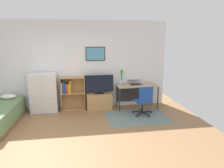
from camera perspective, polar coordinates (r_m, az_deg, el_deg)
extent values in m
plane|color=#936B44|center=(4.41, -13.08, -16.81)|extent=(7.20, 7.20, 0.00)
cube|color=white|center=(6.32, -12.15, 5.15)|extent=(6.12, 0.06, 2.70)
cube|color=black|center=(6.25, -4.72, 8.50)|extent=(0.59, 0.02, 0.42)
cube|color=#4C93B7|center=(6.23, -4.72, 8.50)|extent=(0.55, 0.01, 0.38)
cube|color=slate|center=(5.77, 7.12, -9.22)|extent=(1.70, 1.20, 0.01)
ellipsoid|color=white|center=(6.49, -27.33, -3.15)|extent=(0.45, 0.29, 0.14)
cube|color=silver|center=(6.29, -18.74, -2.36)|extent=(0.77, 0.42, 1.18)
cube|color=silver|center=(6.22, -18.77, -7.02)|extent=(0.73, 0.01, 0.21)
sphere|color=#A59E8C|center=(6.21, -18.79, -7.07)|extent=(0.03, 0.03, 0.03)
cube|color=silver|center=(6.15, -18.92, -4.97)|extent=(0.73, 0.01, 0.21)
sphere|color=#A59E8C|center=(6.13, -18.95, -5.02)|extent=(0.03, 0.03, 0.03)
cube|color=silver|center=(6.09, -19.08, -2.88)|extent=(0.73, 0.01, 0.21)
sphere|color=#A59E8C|center=(6.07, -19.10, -2.92)|extent=(0.03, 0.03, 0.03)
cube|color=silver|center=(6.03, -19.23, -0.75)|extent=(0.73, 0.01, 0.21)
sphere|color=#A59E8C|center=(6.01, -19.26, -0.78)|extent=(0.03, 0.03, 0.03)
cube|color=silver|center=(5.98, -19.40, 1.42)|extent=(0.73, 0.01, 0.21)
sphere|color=#A59E8C|center=(5.97, -19.42, 1.39)|extent=(0.03, 0.03, 0.03)
cube|color=tan|center=(6.30, -14.21, -2.79)|extent=(0.02, 0.30, 1.02)
cube|color=tan|center=(6.27, -7.78, -2.58)|extent=(0.02, 0.30, 1.02)
cube|color=tan|center=(6.42, -10.81, -7.00)|extent=(0.72, 0.30, 0.02)
cube|color=tan|center=(6.27, -11.01, -2.51)|extent=(0.69, 0.30, 0.02)
cube|color=tan|center=(6.16, -11.20, 1.80)|extent=(0.69, 0.30, 0.02)
cube|color=tan|center=(6.42, -10.96, -2.35)|extent=(0.72, 0.01, 1.02)
cube|color=white|center=(6.20, -14.05, -1.16)|extent=(0.03, 0.18, 0.33)
cube|color=black|center=(6.20, -13.74, -1.14)|extent=(0.02, 0.19, 0.33)
cube|color=#1E519E|center=(6.21, -13.48, -0.96)|extent=(0.03, 0.21, 0.36)
cube|color=#1E519E|center=(6.21, -13.10, -1.17)|extent=(0.03, 0.22, 0.31)
cube|color=red|center=(6.19, -12.77, -1.27)|extent=(0.03, 0.18, 0.30)
cube|color=red|center=(6.21, -12.45, -1.31)|extent=(0.03, 0.21, 0.28)
cube|color=gold|center=(6.19, -12.13, -1.35)|extent=(0.04, 0.17, 0.28)
cube|color=gold|center=(6.19, -11.73, -0.83)|extent=(0.03, 0.21, 0.38)
cube|color=tan|center=(6.32, -3.63, -4.85)|extent=(0.77, 0.40, 0.50)
cube|color=tan|center=(6.12, -3.45, -5.42)|extent=(0.77, 0.01, 0.02)
cube|color=black|center=(6.22, -3.64, -2.63)|extent=(0.28, 0.16, 0.02)
cube|color=black|center=(6.22, -3.65, -2.32)|extent=(0.06, 0.04, 0.05)
cube|color=black|center=(6.15, -3.68, 0.12)|extent=(0.87, 0.02, 0.52)
cube|color=black|center=(6.14, -3.67, 0.10)|extent=(0.84, 0.01, 0.49)
cube|color=tan|center=(6.33, 7.12, -0.42)|extent=(1.26, 0.56, 0.03)
cube|color=#2D2D30|center=(6.05, 2.18, -4.56)|extent=(0.03, 0.03, 0.71)
cube|color=#2D2D30|center=(6.38, 12.85, -3.96)|extent=(0.03, 0.03, 0.71)
cube|color=#2D2D30|center=(6.52, 1.35, -3.28)|extent=(0.03, 0.03, 0.71)
cube|color=#2D2D30|center=(6.83, 11.33, -2.80)|extent=(0.03, 0.03, 0.71)
cube|color=#2D2D30|center=(6.66, 6.42, -2.71)|extent=(1.20, 0.02, 0.50)
cylinder|color=#232326|center=(6.10, 10.96, -7.92)|extent=(0.05, 0.05, 0.05)
cube|color=#232326|center=(6.03, 9.78, -7.72)|extent=(0.28, 0.06, 0.02)
cylinder|color=#232326|center=(6.25, 8.26, -7.32)|extent=(0.05, 0.05, 0.05)
cube|color=#232326|center=(6.10, 8.41, -7.42)|extent=(0.08, 0.28, 0.02)
cylinder|color=#232326|center=(6.04, 5.92, -7.96)|extent=(0.05, 0.05, 0.05)
cube|color=#232326|center=(6.00, 7.24, -7.74)|extent=(0.26, 0.16, 0.02)
cylinder|color=#232326|center=(5.76, 7.15, -9.05)|extent=(0.05, 0.05, 0.05)
cube|color=#232326|center=(5.86, 7.87, -8.27)|extent=(0.22, 0.21, 0.02)
cylinder|color=#232326|center=(5.80, 10.43, -9.01)|extent=(0.05, 0.05, 0.05)
cube|color=#232326|center=(5.88, 9.49, -8.25)|extent=(0.15, 0.27, 0.02)
cylinder|color=#232326|center=(5.92, 8.61, -6.38)|extent=(0.04, 0.04, 0.30)
cube|color=#1E479E|center=(5.86, 8.66, -4.85)|extent=(0.49, 0.49, 0.03)
cube|color=#1E479E|center=(5.62, 9.59, -3.10)|extent=(0.40, 0.08, 0.45)
cube|color=#B7B7BC|center=(6.34, 6.73, -0.18)|extent=(0.40, 0.28, 0.01)
cube|color=black|center=(6.34, 6.74, -0.12)|extent=(0.37, 0.26, 0.00)
cube|color=#B7B7BC|center=(6.46, 6.28, 1.20)|extent=(0.39, 0.27, 0.07)
cube|color=navy|center=(6.46, 6.30, 1.20)|extent=(0.37, 0.24, 0.06)
ellipsoid|color=silver|center=(6.35, 9.01, -0.14)|extent=(0.06, 0.10, 0.03)
cylinder|color=silver|center=(6.36, 2.70, 0.62)|extent=(0.09, 0.09, 0.16)
cylinder|color=#3D8438|center=(6.33, 2.82, 2.01)|extent=(0.01, 0.01, 0.38)
sphere|color=#308B2C|center=(6.30, 2.84, 3.69)|extent=(0.07, 0.07, 0.07)
cylinder|color=#3D8438|center=(6.35, 2.75, 1.91)|extent=(0.01, 0.01, 0.35)
sphere|color=#308B2C|center=(6.32, 2.77, 3.48)|extent=(0.07, 0.07, 0.07)
cylinder|color=#3D8438|center=(6.33, 2.64, 2.02)|extent=(0.01, 0.01, 0.38)
sphere|color=#308B2C|center=(6.30, 2.66, 3.71)|extent=(0.07, 0.07, 0.07)
cylinder|color=#3D8438|center=(6.33, 2.65, 1.66)|extent=(0.01, 0.01, 0.30)
sphere|color=#308B2C|center=(6.30, 2.67, 3.02)|extent=(0.07, 0.07, 0.07)
cylinder|color=#3D8438|center=(6.32, 2.79, 1.97)|extent=(0.01, 0.01, 0.37)
sphere|color=#308B2C|center=(6.29, 2.81, 3.64)|extent=(0.07, 0.07, 0.07)
cylinder|color=silver|center=(6.20, 3.64, -0.44)|extent=(0.06, 0.06, 0.01)
cylinder|color=silver|center=(6.19, 3.65, 0.04)|extent=(0.01, 0.01, 0.10)
cone|color=silver|center=(6.17, 3.66, 0.83)|extent=(0.07, 0.07, 0.07)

